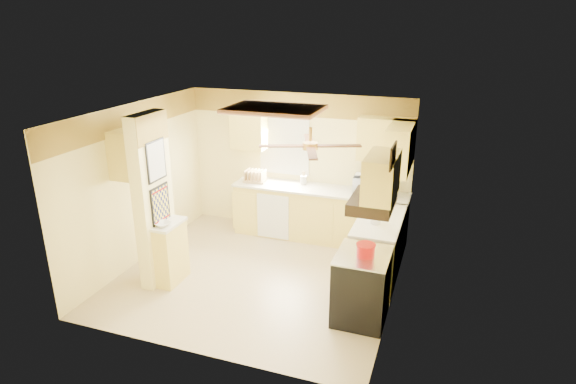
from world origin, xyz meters
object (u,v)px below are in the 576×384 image
at_px(bowl, 163,224).
at_px(kettle, 376,217).
at_px(microwave, 371,185).
at_px(stove, 362,286).
at_px(dutch_oven, 366,250).

bearing_deg(bowl, kettle, 20.99).
bearing_deg(microwave, kettle, 101.77).
relative_size(microwave, kettle, 2.50).
distance_m(bowl, kettle, 3.00).
distance_m(stove, kettle, 1.11).
height_order(microwave, dutch_oven, microwave).
xyz_separation_m(stove, kettle, (-0.01, 0.95, 0.58)).
relative_size(stove, microwave, 1.68).
bearing_deg(microwave, bowl, 40.75).
bearing_deg(dutch_oven, kettle, 92.57).
relative_size(microwave, dutch_oven, 2.25).
bearing_deg(bowl, dutch_oven, 1.68).
height_order(stove, kettle, kettle).
relative_size(stove, dutch_oven, 3.78).
bearing_deg(kettle, stove, -89.16).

